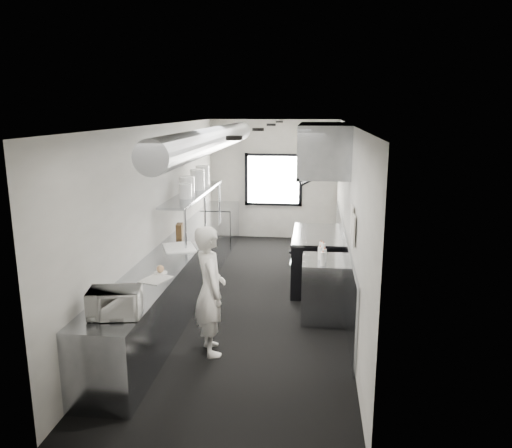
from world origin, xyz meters
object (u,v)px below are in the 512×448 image
(cutting_board, at_px, (179,247))
(plate_stack_d, at_px, (203,176))
(deli_tub_b, at_px, (115,294))
(line_cook, at_px, (210,290))
(plate_stack_c, at_px, (198,180))
(plate_stack_b, at_px, (187,186))
(range, at_px, (317,260))
(pass_shelf, at_px, (194,194))
(plate_stack_a, at_px, (185,191))
(prep_counter, at_px, (176,278))
(small_plate, at_px, (160,273))
(squeeze_bottle_a, at_px, (323,259))
(squeeze_bottle_d, at_px, (323,250))
(microwave, at_px, (115,303))
(exhaust_hood, at_px, (323,149))
(knife_block, at_px, (180,231))
(squeeze_bottle_b, at_px, (324,255))
(squeeze_bottle_c, at_px, (320,253))
(deli_tub_a, at_px, (105,299))
(bottle_station, at_px, (324,289))
(far_work_table, at_px, (220,225))

(cutting_board, xyz_separation_m, plate_stack_d, (-0.06, 2.04, 0.86))
(deli_tub_b, bearing_deg, plate_stack_d, 88.48)
(cutting_board, bearing_deg, line_cook, -62.61)
(deli_tub_b, distance_m, plate_stack_c, 3.88)
(plate_stack_b, height_order, plate_stack_c, plate_stack_c)
(range, height_order, plate_stack_b, plate_stack_b)
(pass_shelf, distance_m, plate_stack_a, 0.68)
(pass_shelf, xyz_separation_m, range, (2.23, -0.30, -1.07))
(prep_counter, height_order, plate_stack_b, plate_stack_b)
(plate_stack_c, bearing_deg, small_plate, -87.03)
(small_plate, bearing_deg, cutting_board, 93.92)
(deli_tub_b, bearing_deg, small_plate, 74.33)
(plate_stack_a, bearing_deg, pass_shelf, 91.47)
(squeeze_bottle_a, distance_m, squeeze_bottle_d, 0.48)
(plate_stack_b, bearing_deg, range, 3.09)
(plate_stack_a, xyz_separation_m, plate_stack_d, (-0.01, 1.35, 0.07))
(pass_shelf, relative_size, microwave, 6.02)
(microwave, relative_size, squeeze_bottle_d, 2.64)
(range, height_order, squeeze_bottle_a, squeeze_bottle_a)
(exhaust_hood, distance_m, knife_block, 2.78)
(plate_stack_d, height_order, squeeze_bottle_b, plate_stack_d)
(line_cook, relative_size, plate_stack_a, 6.59)
(plate_stack_c, xyz_separation_m, squeeze_bottle_c, (2.26, -1.99, -0.76))
(small_plate, height_order, plate_stack_a, plate_stack_a)
(range, relative_size, deli_tub_a, 11.66)
(pass_shelf, bearing_deg, deli_tub_b, -91.69)
(bottle_station, height_order, line_cook, line_cook)
(plate_stack_b, distance_m, plate_stack_c, 0.70)
(small_plate, relative_size, knife_block, 0.78)
(knife_block, bearing_deg, pass_shelf, 74.97)
(line_cook, relative_size, plate_stack_c, 4.37)
(deli_tub_a, xyz_separation_m, deli_tub_b, (0.05, 0.15, 0.00))
(knife_block, relative_size, squeeze_bottle_d, 1.24)
(squeeze_bottle_d, bearing_deg, range, 93.90)
(plate_stack_c, height_order, squeeze_bottle_c, plate_stack_c)
(microwave, bearing_deg, bottle_station, 34.75)
(plate_stack_c, xyz_separation_m, squeeze_bottle_b, (2.32, -2.09, -0.77))
(bottle_station, xyz_separation_m, squeeze_bottle_a, (-0.04, -0.29, 0.55))
(pass_shelf, distance_m, range, 2.49)
(knife_block, distance_m, plate_stack_c, 1.22)
(range, xyz_separation_m, far_work_table, (-2.19, 2.50, -0.02))
(microwave, distance_m, squeeze_bottle_b, 3.13)
(bottle_station, relative_size, far_work_table, 0.75)
(range, relative_size, plate_stack_d, 4.00)
(prep_counter, bearing_deg, plate_stack_a, 91.63)
(knife_block, bearing_deg, deli_tub_a, -97.58)
(knife_block, bearing_deg, squeeze_bottle_c, -30.10)
(small_plate, xyz_separation_m, plate_stack_c, (-0.15, 2.88, 0.85))
(bottle_station, relative_size, microwave, 1.81)
(cutting_board, distance_m, knife_block, 0.70)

